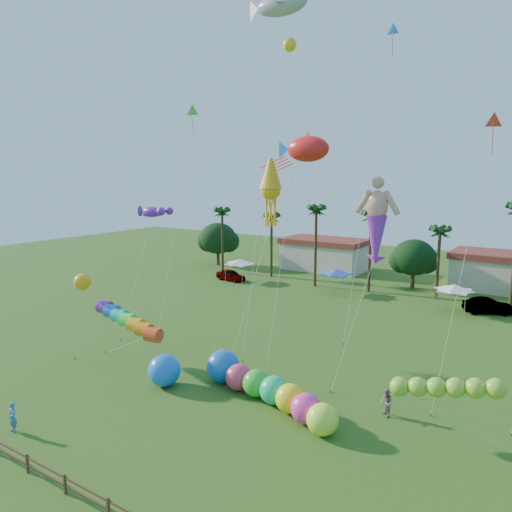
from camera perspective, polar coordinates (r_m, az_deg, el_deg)
The scene contains 22 objects.
ground at distance 30.42m, azimuth -11.16°, elevation -19.70°, with size 160.00×160.00×0.00m, color #285116.
tree_line at distance 65.31m, azimuth 19.51°, elevation -0.26°, with size 69.46×8.91×11.00m.
buildings_row at distance 73.18m, azimuth 15.53°, elevation -0.87°, with size 35.00×7.00×4.00m.
tent_row at distance 61.54m, azimuth 8.98°, elevation -1.85°, with size 31.00×4.00×0.60m.
fence at distance 26.85m, azimuth -21.02°, elevation -22.97°, with size 36.12×0.12×1.00m.
car_a at distance 68.98m, azimuth -2.90°, elevation -2.20°, with size 1.80×4.47×1.52m, color #4C4C54.
car_b at distance 58.35m, azimuth 25.03°, elevation -5.21°, with size 1.75×5.01×1.65m, color #4C4C54.
spectator_a at distance 33.14m, azimuth -26.08°, elevation -16.22°, with size 0.66×0.43×1.81m, color #377DC2.
spectator_b at distance 32.70m, azimuth 14.66°, elevation -15.95°, with size 0.84×0.66×1.74m, color gray.
caterpillar_inflatable at distance 33.49m, azimuth 0.86°, elevation -14.75°, with size 11.47×5.01×2.37m.
blue_ball at distance 36.23m, azimuth -10.43°, elevation -12.73°, with size 2.27×2.27×2.27m, color #1B70F4.
rainbow_tube at distance 38.26m, azimuth -13.75°, elevation -8.24°, with size 9.12×2.10×3.81m.
green_worm at distance 30.11m, azimuth 16.10°, elevation -14.14°, with size 10.04×2.24×3.52m.
orange_ball_kite at distance 42.94m, azimuth -19.22°, elevation -2.82°, with size 1.64×2.39×6.67m.
merman_kite at distance 36.58m, azimuth 13.59°, elevation 3.29°, with size 2.89×6.08×13.95m.
fish_kite at distance 37.09m, azimuth 5.95°, elevation 12.07°, with size 5.17×6.48×17.49m.
shark_kite at distance 43.94m, azimuth 2.95°, elevation 26.75°, with size 6.39×7.61×28.87m.
squid_kite at distance 37.34m, azimuth 1.68°, elevation 7.55°, with size 2.44×5.03×15.90m.
lobster_kite at distance 45.43m, azimuth -11.85°, elevation 4.97°, with size 3.75×4.36×12.00m.
delta_kite_red at distance 35.08m, azimuth 25.43°, elevation 13.19°, with size 2.16×5.34×18.47m.
delta_kite_green at distance 47.57m, azimuth -7.35°, elevation 15.69°, with size 1.69×4.67×20.89m.
delta_kite_blue at distance 47.22m, azimuth 15.25°, elevation 23.00°, with size 2.25×4.93×27.20m.
Camera 1 is at (19.03, -18.58, 14.77)m, focal length 35.00 mm.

